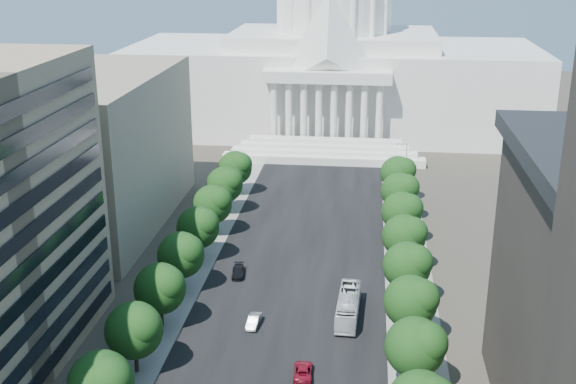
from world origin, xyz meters
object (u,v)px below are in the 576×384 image
at_px(car_dark_b, 238,272).
at_px(car_silver, 254,321).
at_px(car_red, 303,371).
at_px(city_bus, 348,306).

bearing_deg(car_dark_b, car_silver, -78.92).
relative_size(car_red, car_dark_b, 1.03).
relative_size(car_silver, city_bus, 0.35).
distance_m(car_silver, car_dark_b, 17.39).
distance_m(car_red, car_dark_b, 31.90).
distance_m(car_silver, car_red, 14.87).
bearing_deg(car_red, car_dark_b, -67.47).
height_order(car_silver, car_dark_b, car_silver).
height_order(car_silver, city_bus, city_bus).
bearing_deg(city_bus, car_dark_b, 149.65).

